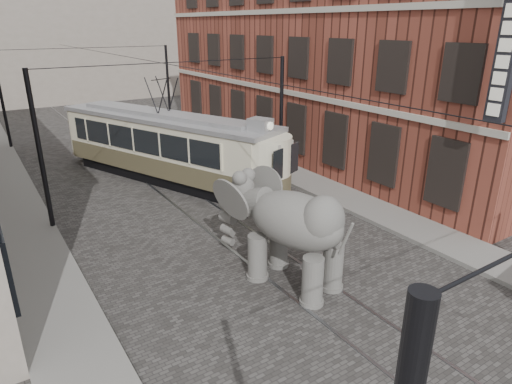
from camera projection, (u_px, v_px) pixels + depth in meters
ground at (260, 253)px, 15.27m from camera, size 120.00×120.00×0.00m
tram_rails at (260, 253)px, 15.26m from camera, size 1.54×80.00×0.02m
sidewalk_right at (381, 213)px, 18.31m from camera, size 2.00×60.00×0.15m
sidewalk_left at (59, 315)px, 11.92m from camera, size 2.00×60.00×0.15m
brick_building at (332, 50)px, 25.81m from camera, size 8.00×26.00×12.00m
distant_block at (38, 28)px, 44.10m from camera, size 28.00×10.00×14.00m
catenary at (188, 139)px, 18.02m from camera, size 11.00×30.20×6.00m
tram at (165, 131)px, 21.60m from camera, size 7.17×12.72×5.02m
elephant at (295, 235)px, 12.96m from camera, size 4.17×5.83×3.22m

